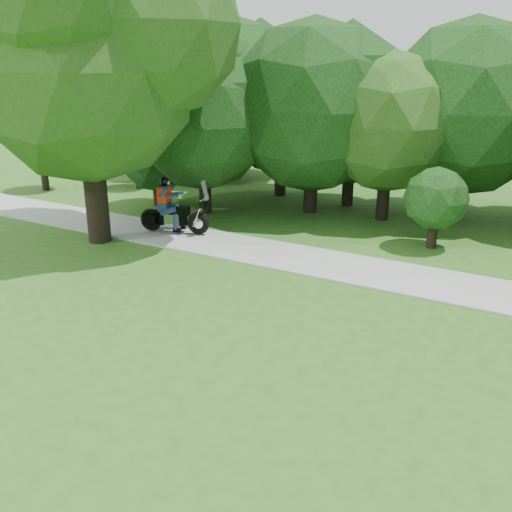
% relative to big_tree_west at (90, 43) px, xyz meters
% --- Properties ---
extents(ground, '(100.00, 100.00, 0.00)m').
position_rel_big_tree_west_xyz_m(ground, '(10.54, -6.85, -5.76)').
color(ground, '#345F1B').
rests_on(ground, ground).
extents(walkway, '(60.00, 2.20, 0.06)m').
position_rel_big_tree_west_xyz_m(walkway, '(10.54, 1.15, -5.73)').
color(walkway, '#9A9A95').
rests_on(walkway, ground).
extents(big_tree_west, '(8.64, 6.56, 9.96)m').
position_rel_big_tree_west_xyz_m(big_tree_west, '(0.00, 0.00, 0.00)').
color(big_tree_west, black).
rests_on(big_tree_west, ground).
extents(touring_motorcycle, '(2.31, 1.13, 1.79)m').
position_rel_big_tree_west_xyz_m(touring_motorcycle, '(1.45, 1.35, -5.05)').
color(touring_motorcycle, black).
rests_on(touring_motorcycle, walkway).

